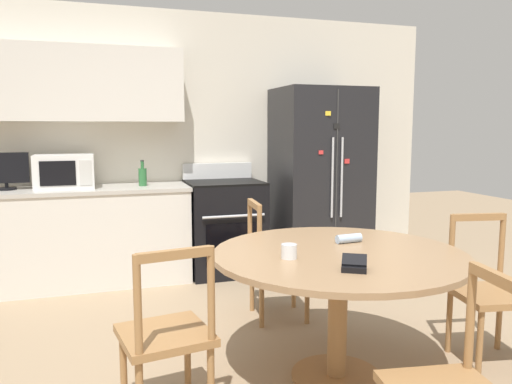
# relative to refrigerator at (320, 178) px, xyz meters

# --- Properties ---
(ground_plane) EXTENTS (14.00, 14.00, 0.00)m
(ground_plane) POSITION_rel_refrigerator_xyz_m (-1.23, -2.21, -0.92)
(ground_plane) COLOR #9E8466
(back_wall) EXTENTS (5.20, 0.44, 2.60)m
(back_wall) POSITION_rel_refrigerator_xyz_m (-1.53, 0.38, 0.52)
(back_wall) COLOR silver
(back_wall) RESTS_ON ground_plane
(kitchen_counter) EXTENTS (2.06, 0.64, 0.90)m
(kitchen_counter) POSITION_rel_refrigerator_xyz_m (-2.41, 0.08, -0.47)
(kitchen_counter) COLOR silver
(kitchen_counter) RESTS_ON ground_plane
(refrigerator) EXTENTS (0.90, 0.77, 1.84)m
(refrigerator) POSITION_rel_refrigerator_xyz_m (0.00, 0.00, 0.00)
(refrigerator) COLOR black
(refrigerator) RESTS_ON ground_plane
(oven_range) EXTENTS (0.72, 0.68, 1.08)m
(oven_range) POSITION_rel_refrigerator_xyz_m (-1.01, 0.05, -0.45)
(oven_range) COLOR black
(oven_range) RESTS_ON ground_plane
(microwave) EXTENTS (0.51, 0.38, 0.31)m
(microwave) POSITION_rel_refrigerator_xyz_m (-2.48, 0.09, 0.13)
(microwave) COLOR white
(microwave) RESTS_ON kitchen_counter
(countertop_tv) EXTENTS (0.38, 0.16, 0.33)m
(countertop_tv) POSITION_rel_refrigerator_xyz_m (-2.96, 0.13, 0.16)
(countertop_tv) COLOR black
(countertop_tv) RESTS_ON kitchen_counter
(counter_bottle) EXTENTS (0.08, 0.08, 0.24)m
(counter_bottle) POSITION_rel_refrigerator_xyz_m (-1.79, 0.07, 0.07)
(counter_bottle) COLOR #2D6B38
(counter_bottle) RESTS_ON kitchen_counter
(dining_table) EXTENTS (1.42, 1.42, 0.75)m
(dining_table) POSITION_rel_refrigerator_xyz_m (-0.93, -2.24, -0.28)
(dining_table) COLOR #997551
(dining_table) RESTS_ON ground_plane
(dining_chair_right) EXTENTS (0.49, 0.49, 0.90)m
(dining_chair_right) POSITION_rel_refrigerator_xyz_m (0.07, -2.32, -0.49)
(dining_chair_right) COLOR #9E7042
(dining_chair_right) RESTS_ON ground_plane
(dining_chair_left) EXTENTS (0.48, 0.48, 0.90)m
(dining_chair_left) POSITION_rel_refrigerator_xyz_m (-1.91, -2.35, -0.49)
(dining_chair_left) COLOR #9E7042
(dining_chair_left) RESTS_ON ground_plane
(dining_chair_far) EXTENTS (0.46, 0.46, 0.90)m
(dining_chair_far) POSITION_rel_refrigerator_xyz_m (-0.94, -1.24, -0.49)
(dining_chair_far) COLOR #9E7042
(dining_chair_far) RESTS_ON ground_plane
(candle_glass) EXTENTS (0.08, 0.08, 0.08)m
(candle_glass) POSITION_rel_refrigerator_xyz_m (-1.25, -2.28, -0.14)
(candle_glass) COLOR silver
(candle_glass) RESTS_ON dining_table
(folded_napkin) EXTENTS (0.17, 0.07, 0.05)m
(folded_napkin) POSITION_rel_refrigerator_xyz_m (-0.77, -2.05, -0.14)
(folded_napkin) COLOR #A3BCDB
(folded_napkin) RESTS_ON dining_table
(wallet) EXTENTS (0.17, 0.17, 0.07)m
(wallet) POSITION_rel_refrigerator_xyz_m (-1.02, -2.59, -0.14)
(wallet) COLOR black
(wallet) RESTS_ON dining_table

